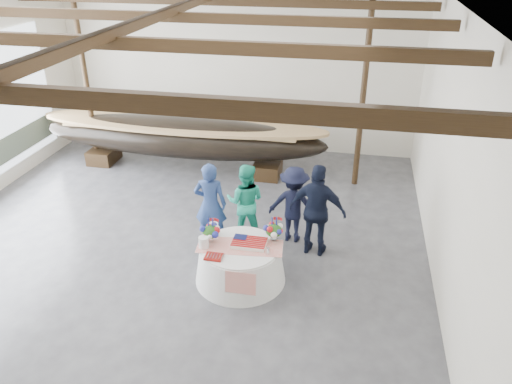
# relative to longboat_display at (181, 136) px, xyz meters

# --- Properties ---
(floor) EXTENTS (10.00, 12.00, 0.01)m
(floor) POSITION_rel_longboat_display_xyz_m (1.02, -4.06, -0.91)
(floor) COLOR #3D3D42
(floor) RESTS_ON ground
(wall_back) EXTENTS (10.00, 0.02, 4.50)m
(wall_back) POSITION_rel_longboat_display_xyz_m (1.02, 1.94, 1.34)
(wall_back) COLOR silver
(wall_back) RESTS_ON ground
(wall_right) EXTENTS (0.02, 12.00, 4.50)m
(wall_right) POSITION_rel_longboat_display_xyz_m (6.02, -4.06, 1.34)
(wall_right) COLOR silver
(wall_right) RESTS_ON ground
(ceiling) EXTENTS (10.00, 12.00, 0.01)m
(ceiling) POSITION_rel_longboat_display_xyz_m (1.02, -4.06, 3.59)
(ceiling) COLOR white
(ceiling) RESTS_ON wall_back
(pavilion_structure) EXTENTS (9.80, 11.76, 4.50)m
(pavilion_structure) POSITION_rel_longboat_display_xyz_m (1.02, -3.34, 3.09)
(pavilion_structure) COLOR black
(pavilion_structure) RESTS_ON ground
(longboat_display) EXTENTS (7.63, 1.53, 1.43)m
(longboat_display) POSITION_rel_longboat_display_xyz_m (0.00, 0.00, 0.00)
(longboat_display) COLOR black
(longboat_display) RESTS_ON ground
(banquet_table) EXTENTS (1.63, 1.63, 0.70)m
(banquet_table) POSITION_rel_longboat_display_xyz_m (2.60, -4.41, -0.56)
(banquet_table) COLOR white
(banquet_table) RESTS_ON ground
(tabletop_items) EXTENTS (1.55, 1.01, 0.40)m
(tabletop_items) POSITION_rel_longboat_display_xyz_m (2.55, -4.28, -0.06)
(tabletop_items) COLOR red
(tabletop_items) RESTS_ON banquet_table
(guest_woman_blue) EXTENTS (0.68, 0.48, 1.75)m
(guest_woman_blue) POSITION_rel_longboat_display_xyz_m (1.76, -3.34, -0.04)
(guest_woman_blue) COLOR navy
(guest_woman_blue) RESTS_ON ground
(guest_woman_teal) EXTENTS (0.80, 0.64, 1.61)m
(guest_woman_teal) POSITION_rel_longboat_display_xyz_m (2.38, -2.96, -0.11)
(guest_woman_teal) COLOR #21AE8B
(guest_woman_teal) RESTS_ON ground
(guest_man_left) EXTENTS (1.08, 0.68, 1.61)m
(guest_man_left) POSITION_rel_longboat_display_xyz_m (3.34, -2.88, -0.11)
(guest_man_left) COLOR black
(guest_man_left) RESTS_ON ground
(guest_man_right) EXTENTS (1.16, 0.63, 1.87)m
(guest_man_right) POSITION_rel_longboat_display_xyz_m (3.84, -3.28, 0.02)
(guest_man_right) COLOR black
(guest_man_right) RESTS_ON ground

